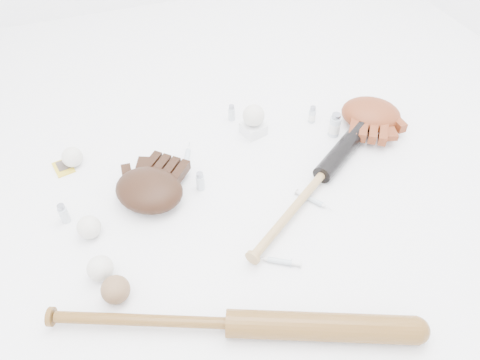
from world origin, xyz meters
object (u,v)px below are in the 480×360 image
object	(u,v)px
glove_dark	(149,190)
pedestal	(253,129)
bat_dark	(323,174)
bat_wood	(230,323)

from	to	relation	value
glove_dark	pedestal	world-z (taller)	glove_dark
bat_dark	pedestal	world-z (taller)	bat_dark
bat_wood	pedestal	distance (m)	0.80
glove_dark	bat_dark	bearing A→B (deg)	31.39
bat_dark	glove_dark	world-z (taller)	glove_dark
bat_wood	glove_dark	xyz separation A→B (m)	(-0.09, 0.52, 0.01)
bat_dark	bat_wood	distance (m)	0.62
bat_dark	glove_dark	xyz separation A→B (m)	(-0.57, 0.12, 0.02)
bat_dark	glove_dark	size ratio (longest dim) A/B	3.32
bat_wood	glove_dark	distance (m)	0.53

